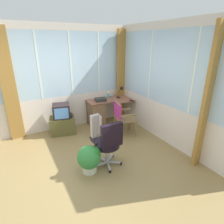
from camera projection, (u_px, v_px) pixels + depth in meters
name	position (u px, v px, depth m)	size (l,w,h in m)	color
ground	(87.00, 165.00, 3.80)	(5.09, 4.85, 0.06)	olive
north_window_panel	(56.00, 80.00, 4.89)	(4.09, 0.07, 2.77)	silver
east_window_panel	(169.00, 86.00, 4.24)	(0.07, 3.85, 2.77)	silver
curtain_north_left	(9.00, 87.00, 4.33)	(0.32, 0.07, 2.67)	#A37332
curtain_corner	(122.00, 76.00, 5.68)	(0.32, 0.07, 2.67)	#A37332
curtain_east_far	(208.00, 101.00, 3.35)	(0.32, 0.07, 2.67)	#A37332
desk	(98.00, 112.00, 5.45)	(1.28, 0.75, 0.73)	#935742
desk_lamp	(121.00, 90.00, 5.55)	(0.23, 0.20, 0.35)	black
tv_remote	(132.00, 101.00, 5.33)	(0.04, 0.15, 0.02)	black
spray_bottle	(108.00, 95.00, 5.56)	(0.06, 0.06, 0.22)	#39BCCC
paper_tray	(101.00, 100.00, 5.30)	(0.30, 0.23, 0.09)	#282D2A
wooden_armchair	(121.00, 115.00, 4.76)	(0.58, 0.57, 0.91)	olive
office_chair	(109.00, 142.00, 3.53)	(0.60, 0.58, 0.96)	#B7B7BF
tv_on_stand	(62.00, 121.00, 4.93)	(0.73, 0.58, 0.82)	brown
space_heater	(96.00, 126.00, 4.70)	(0.32, 0.20, 0.64)	silver
potted_plant	(90.00, 158.00, 3.46)	(0.45, 0.45, 0.54)	beige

